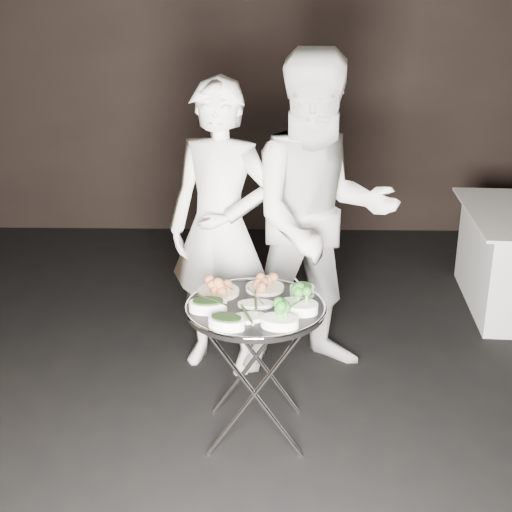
{
  "coord_description": "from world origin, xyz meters",
  "views": [
    {
      "loc": [
        -0.14,
        -3.07,
        2.23
      ],
      "look_at": [
        -0.21,
        0.28,
        0.95
      ],
      "focal_mm": 50.0,
      "sensor_mm": 36.0,
      "label": 1
    }
  ],
  "objects_px": {
    "tray_stand": "(255,366)",
    "serving_tray": "(255,308)",
    "waiter_left": "(221,230)",
    "waiter_right": "(320,219)"
  },
  "relations": [
    {
      "from": "serving_tray",
      "to": "waiter_left",
      "type": "height_order",
      "value": "waiter_left"
    },
    {
      "from": "tray_stand",
      "to": "waiter_left",
      "type": "bearing_deg",
      "value": 106.36
    },
    {
      "from": "tray_stand",
      "to": "serving_tray",
      "type": "relative_size",
      "value": 1.03
    },
    {
      "from": "tray_stand",
      "to": "serving_tray",
      "type": "bearing_deg",
      "value": 45.0
    },
    {
      "from": "tray_stand",
      "to": "waiter_right",
      "type": "xyz_separation_m",
      "value": [
        0.36,
        0.74,
        0.55
      ]
    },
    {
      "from": "waiter_right",
      "to": "waiter_left",
      "type": "bearing_deg",
      "value": 166.17
    },
    {
      "from": "tray_stand",
      "to": "serving_tray",
      "type": "distance_m",
      "value": 0.33
    },
    {
      "from": "tray_stand",
      "to": "waiter_left",
      "type": "distance_m",
      "value": 0.91
    },
    {
      "from": "waiter_right",
      "to": "serving_tray",
      "type": "bearing_deg",
      "value": -128.44
    },
    {
      "from": "tray_stand",
      "to": "waiter_right",
      "type": "relative_size",
      "value": 0.38
    }
  ]
}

